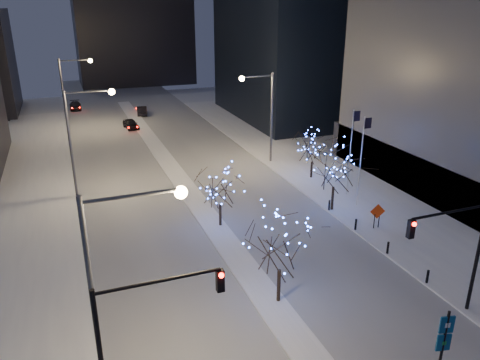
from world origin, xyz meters
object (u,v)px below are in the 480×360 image
traffic_signal_west (139,330)px  holiday_tree_median_far (220,187)px  street_lamp_east (264,106)px  holiday_tree_plaza_far (313,147)px  traffic_signal_east (459,243)px  holiday_tree_plaza_near (335,167)px  car_far (75,106)px  construction_sign (377,214)px  car_mid (142,111)px  street_lamp_w_near (116,269)px  street_lamp_w_mid (81,128)px  holiday_tree_median_near (280,245)px  street_lamp_w_far (70,85)px  wayfinding_sign (444,339)px  car_near (131,124)px

traffic_signal_west → holiday_tree_median_far: traffic_signal_west is taller
street_lamp_east → holiday_tree_plaza_far: bearing=-67.5°
traffic_signal_east → holiday_tree_plaza_near: traffic_signal_east is taller
car_far → construction_sign: (20.21, -55.28, 0.75)m
holiday_tree_median_far → car_mid: bearing=88.6°
street_lamp_w_near → car_mid: street_lamp_w_near is taller
traffic_signal_west → car_far: size_ratio=1.59×
street_lamp_w_mid → car_mid: size_ratio=2.31×
street_lamp_east → holiday_tree_median_near: 26.28m
street_lamp_w_mid → traffic_signal_west: 27.06m
street_lamp_east → car_mid: bearing=106.5°
car_mid → car_far: 12.67m
street_lamp_w_far → holiday_tree_plaza_far: (21.64, -28.32, -3.13)m
car_mid → holiday_tree_plaza_far: 37.10m
street_lamp_w_far → holiday_tree_median_far: street_lamp_w_far is taller
street_lamp_east → wayfinding_sign: bearing=-98.9°
street_lamp_w_far → car_near: bearing=-9.9°
holiday_tree_plaza_far → car_mid: bearing=107.6°
car_mid → holiday_tree_median_far: 42.46m
holiday_tree_median_far → holiday_tree_plaza_far: holiday_tree_plaza_far is taller
holiday_tree_plaza_far → construction_sign: size_ratio=2.48×
street_lamp_w_mid → holiday_tree_plaza_near: bearing=-29.4°
street_lamp_east → street_lamp_w_mid: bearing=-171.0°
traffic_signal_east → holiday_tree_plaza_far: traffic_signal_east is taller
car_mid → holiday_tree_plaza_near: (9.00, -42.91, 3.28)m
holiday_tree_median_far → construction_sign: bearing=-23.2°
car_mid → wayfinding_sign: wayfinding_sign is taller
holiday_tree_median_far → holiday_tree_plaza_far: 14.11m
car_near → wayfinding_sign: wayfinding_sign is taller
car_near → holiday_tree_median_far: 34.29m
holiday_tree_median_near → holiday_tree_median_far: 10.93m
street_lamp_w_mid → holiday_tree_median_near: street_lamp_w_mid is taller
street_lamp_east → holiday_tree_median_near: size_ratio=1.75×
wayfinding_sign → car_near: bearing=109.8°
street_lamp_east → car_near: street_lamp_east is taller
street_lamp_w_near → construction_sign: bearing=24.9°
holiday_tree_plaza_far → construction_sign: 12.18m
traffic_signal_east → holiday_tree_plaza_far: (3.76, 22.68, -1.39)m
street_lamp_w_near → street_lamp_w_mid: same height
street_lamp_east → car_mid: street_lamp_east is taller
street_lamp_w_far → holiday_tree_plaza_near: 40.96m
car_mid → holiday_tree_median_far: holiday_tree_median_far is taller
holiday_tree_median_far → traffic_signal_east: bearing=-61.6°
traffic_signal_west → traffic_signal_east: size_ratio=1.00×
street_lamp_w_mid → holiday_tree_median_far: size_ratio=1.98×
car_mid → holiday_tree_plaza_far: (11.20, -35.27, 2.66)m
car_near → traffic_signal_east: bearing=-85.3°
holiday_tree_plaza_far → wayfinding_sign: holiday_tree_plaza_far is taller
car_far → traffic_signal_east: bearing=-74.2°
street_lamp_w_far → holiday_tree_plaza_near: (19.44, -35.96, -2.51)m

